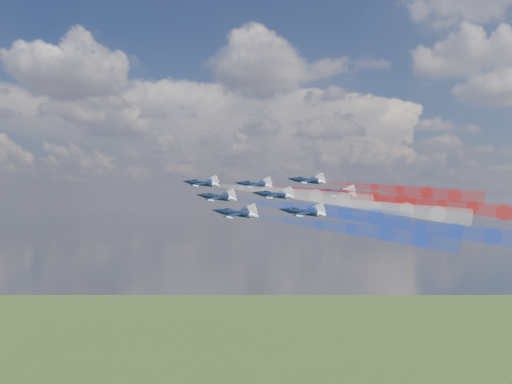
# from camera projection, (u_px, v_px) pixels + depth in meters

# --- Properties ---
(jet_lead) EXTENTS (16.12, 14.38, 7.32)m
(jet_lead) POSITION_uv_depth(u_px,v_px,m) (202.00, 183.00, 181.66)
(jet_lead) COLOR black
(trail_lead) EXTENTS (46.38, 16.86, 10.66)m
(trail_lead) POSITION_uv_depth(u_px,v_px,m) (290.00, 193.00, 168.16)
(trail_lead) COLOR white
(jet_inner_left) EXTENTS (16.12, 14.38, 7.32)m
(jet_inner_left) POSITION_uv_depth(u_px,v_px,m) (218.00, 197.00, 166.18)
(jet_inner_left) COLOR black
(trail_inner_left) EXTENTS (46.38, 16.86, 10.66)m
(trail_inner_left) POSITION_uv_depth(u_px,v_px,m) (316.00, 209.00, 152.69)
(trail_inner_left) COLOR blue
(jet_inner_right) EXTENTS (16.12, 14.38, 7.32)m
(jet_inner_right) POSITION_uv_depth(u_px,v_px,m) (255.00, 185.00, 182.40)
(jet_inner_right) COLOR black
(trail_inner_right) EXTENTS (46.38, 16.86, 10.66)m
(trail_inner_right) POSITION_uv_depth(u_px,v_px,m) (347.00, 195.00, 168.90)
(trail_inner_right) COLOR red
(jet_outer_left) EXTENTS (16.12, 14.38, 7.32)m
(jet_outer_left) POSITION_uv_depth(u_px,v_px,m) (236.00, 213.00, 146.92)
(jet_outer_left) COLOR black
(trail_outer_left) EXTENTS (46.38, 16.86, 10.66)m
(trail_outer_left) POSITION_uv_depth(u_px,v_px,m) (351.00, 229.00, 133.42)
(trail_outer_left) COLOR blue
(jet_center_third) EXTENTS (16.12, 14.38, 7.32)m
(jet_center_third) POSITION_uv_depth(u_px,v_px,m) (274.00, 195.00, 167.94)
(jet_center_third) COLOR black
(trail_center_third) EXTENTS (46.38, 16.86, 10.66)m
(trail_center_third) POSITION_uv_depth(u_px,v_px,m) (376.00, 207.00, 154.45)
(trail_center_third) COLOR white
(jet_outer_right) EXTENTS (16.12, 14.38, 7.32)m
(jet_outer_right) POSITION_uv_depth(u_px,v_px,m) (308.00, 181.00, 189.83)
(jet_outer_right) COLOR black
(trail_outer_right) EXTENTS (46.38, 16.86, 10.66)m
(trail_outer_right) POSITION_uv_depth(u_px,v_px,m) (400.00, 190.00, 176.34)
(trail_outer_right) COLOR red
(jet_rear_left) EXTENTS (16.12, 14.38, 7.32)m
(jet_rear_left) POSITION_uv_depth(u_px,v_px,m) (304.00, 212.00, 152.09)
(jet_rear_left) COLOR black
(trail_rear_left) EXTENTS (46.38, 16.86, 10.66)m
(trail_rear_left) POSITION_uv_depth(u_px,v_px,m) (421.00, 227.00, 138.60)
(trail_rear_left) COLOR blue
(jet_rear_right) EXTENTS (16.12, 14.38, 7.32)m
(jet_rear_right) POSITION_uv_depth(u_px,v_px,m) (336.00, 193.00, 171.58)
(jet_rear_right) COLOR black
(trail_rear_right) EXTENTS (46.38, 16.86, 10.66)m
(trail_rear_right) POSITION_uv_depth(u_px,v_px,m) (441.00, 205.00, 158.09)
(trail_rear_right) COLOR red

